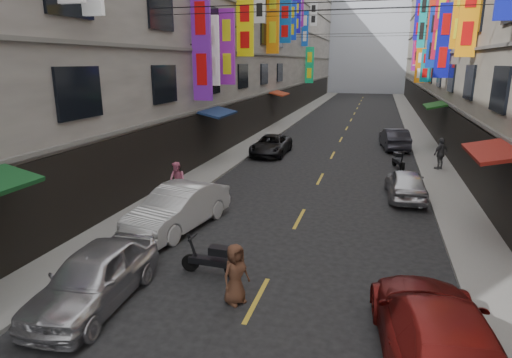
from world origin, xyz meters
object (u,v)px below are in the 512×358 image
Objects in this scene: car_left_near at (94,277)px; pedestrian_lfar at (177,181)px; car_right_mid at (406,184)px; pedestrian_rfar at (441,153)px; car_left_far at (271,145)px; pedestrian_crossing at (236,274)px; scooter_far_right at (398,161)px; car_right_far at (394,139)px; car_right_near at (438,336)px; car_left_mid at (178,208)px; scooter_crossing at (212,260)px.

pedestrian_lfar reaches higher than car_left_near.
pedestrian_rfar reaches higher than car_right_mid.
car_right_mid reaches higher than car_left_far.
pedestrian_lfar is 1.03× the size of pedestrian_crossing.
pedestrian_crossing is at bearing 62.68° from car_right_mid.
scooter_far_right is 5.77m from car_right_far.
car_left_near is 7.78m from car_right_near.
car_left_far is at bearing 20.41° from car_right_far.
car_left_near is at bearing 51.50° from car_right_mid.
car_right_near is 1.21× the size of car_right_far.
car_left_mid is 3.14m from pedestrian_lfar.
car_right_mid is 2.51× the size of pedestrian_crossing.
car_left_far is (-2.30, 16.15, 0.18)m from scooter_crossing.
scooter_crossing is 0.42× the size of car_right_far.
pedestrian_lfar is at bearing 14.93° from car_right_mid.
pedestrian_lfar is (-3.83, 5.73, 0.48)m from scooter_crossing.
car_right_near reaches higher than scooter_far_right.
car_left_far is 2.58× the size of pedestrian_rfar.
pedestrian_rfar is (2.23, -5.82, 0.27)m from car_right_far.
car_left_near is 1.09× the size of car_right_mid.
car_left_near is 5.13m from car_left_mid.
car_left_near is 3.45m from pedestrian_crossing.
scooter_crossing is 15.50m from scooter_far_right.
car_left_far is at bearing 99.27° from car_left_mid.
car_left_far is (-0.09, 18.34, -0.10)m from car_left_near.
pedestrian_rfar reaches higher than scooter_far_right.
car_left_mid is at bearing 57.97° from car_right_far.
car_right_far is at bearing -114.02° from pedestrian_rfar.
car_left_far is 1.15× the size of car_right_mid.
car_left_mid is 9.94m from car_right_mid.
car_left_mid is 0.90× the size of car_right_near.
car_left_near is at bearing 48.89° from scooter_far_right.
car_right_far is at bearing -13.52° from scooter_crossing.
pedestrian_crossing is at bearing -136.45° from scooter_crossing.
car_left_near is (-7.67, -16.70, 0.28)m from scooter_far_right.
car_right_mid is (0.00, 11.29, -0.10)m from car_right_near.
car_right_far is at bearing 68.27° from car_left_near.
pedestrian_lfar is (-9.22, -14.53, 0.21)m from car_right_far.
scooter_far_right is 0.34× the size of car_right_near.
pedestrian_lfar is at bearing 98.55° from car_left_near.
car_left_mid reaches higher than car_left_far.
car_right_far is 21.90m from pedestrian_crossing.
car_left_near is at bearing -77.63° from car_left_mid.
scooter_crossing is 0.39× the size of car_left_mid.
car_left_far is (-7.76, 1.65, 0.18)m from scooter_far_right.
scooter_crossing is at bearing -40.43° from car_left_mid.
car_left_far is at bearing -54.70° from pedestrian_rfar.
car_right_far is 2.71× the size of pedestrian_lfar.
car_right_mid is 2.24× the size of pedestrian_rfar.
car_right_far is 6.23m from pedestrian_rfar.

